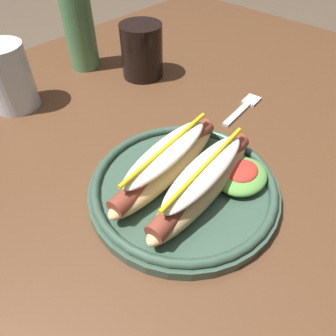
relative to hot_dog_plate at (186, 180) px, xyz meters
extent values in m
plane|color=brown|center=(-0.02, 0.18, -0.77)|extent=(8.00, 8.00, 0.00)
cube|color=#51331E|center=(-0.02, 0.18, -0.04)|extent=(1.49, 0.85, 0.04)
cylinder|color=#51331E|center=(0.63, 0.51, -0.41)|extent=(0.06, 0.06, 0.70)
cylinder|color=#334C3D|center=(0.00, 0.00, -0.02)|extent=(0.27, 0.27, 0.02)
torus|color=#334C3D|center=(0.00, 0.00, -0.01)|extent=(0.26, 0.26, 0.01)
ellipsoid|color=tan|center=(0.00, -0.03, 0.01)|extent=(0.23, 0.07, 0.04)
cylinder|color=brown|center=(0.00, -0.03, 0.02)|extent=(0.21, 0.05, 0.03)
ellipsoid|color=silver|center=(0.00, -0.03, 0.04)|extent=(0.17, 0.06, 0.02)
cylinder|color=yellow|center=(0.00, -0.03, 0.05)|extent=(0.18, 0.03, 0.01)
ellipsoid|color=tan|center=(-0.01, 0.03, 0.01)|extent=(0.23, 0.07, 0.04)
cylinder|color=brown|center=(-0.01, 0.03, 0.02)|extent=(0.21, 0.05, 0.03)
ellipsoid|color=silver|center=(-0.01, 0.03, 0.04)|extent=(0.17, 0.06, 0.02)
cylinder|color=yellow|center=(-0.01, 0.03, 0.05)|extent=(0.18, 0.03, 0.01)
ellipsoid|color=#5B9942|center=(0.06, -0.05, 0.00)|extent=(0.08, 0.07, 0.02)
ellipsoid|color=red|center=(0.06, -0.05, 0.01)|extent=(0.05, 0.04, 0.01)
cube|color=silver|center=(0.21, 0.06, -0.02)|extent=(0.09, 0.02, 0.00)
cube|color=silver|center=(0.27, 0.06, -0.02)|extent=(0.04, 0.03, 0.00)
cylinder|color=black|center=(0.20, 0.29, 0.03)|extent=(0.09, 0.09, 0.11)
cylinder|color=silver|center=(-0.05, 0.38, 0.03)|extent=(0.08, 0.08, 0.12)
cylinder|color=#4C7F51|center=(0.14, 0.42, 0.05)|extent=(0.06, 0.06, 0.16)
camera|label=1|loc=(-0.24, -0.19, 0.32)|focal=34.08mm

